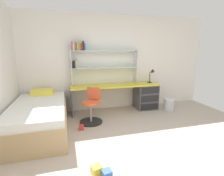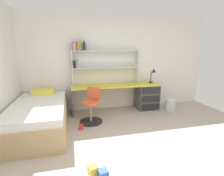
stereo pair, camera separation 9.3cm
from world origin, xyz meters
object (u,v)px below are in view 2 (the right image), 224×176
Objects in this scene: bookshelf_hutch at (97,59)px; bed_platform at (40,116)px; desk_lamp at (154,74)px; waste_bin at (170,105)px; toy_block_yellow_0 at (93,170)px; toy_block_blue_1 at (103,174)px; swivel_chair at (91,109)px; desk at (139,95)px; toy_block_red_2 at (81,127)px.

bookshelf_hutch is 0.87× the size of bed_platform.
bookshelf_hutch is 4.64× the size of desk_lamp.
bookshelf_hutch is 2.33m from waste_bin.
toy_block_yellow_0 is 0.15m from toy_block_blue_1.
waste_bin is (3.26, 0.37, -0.13)m from bed_platform.
swivel_chair is 2.38× the size of waste_bin.
desk is 1.94m from toy_block_red_2.
desk_lamp is 3.23m from toy_block_yellow_0.
desk_lamp is 3.01× the size of toy_block_yellow_0.
toy_block_red_2 is at bearing -150.84° from desk.
swivel_chair is 0.50m from toy_block_red_2.
toy_block_blue_1 is at bearing -137.58° from waste_bin.
toy_block_yellow_0 is at bearing 138.31° from toy_block_blue_1.
toy_block_blue_1 is (1.01, -1.69, -0.23)m from bed_platform.
bed_platform reaches higher than toy_block_yellow_0.
desk is 20.13× the size of toy_block_blue_1.
toy_block_red_2 is (-2.44, -0.56, -0.11)m from waste_bin.
desk is at bearing 154.87° from waste_bin.
bookshelf_hutch is 13.97× the size of toy_block_yellow_0.
desk is at bearing -177.04° from desk_lamp.
swivel_chair is at bearing 83.59° from toy_block_yellow_0.
bookshelf_hutch is at bearing 63.52° from toy_block_red_2.
desk is 1.51m from bookshelf_hutch.
bookshelf_hutch is at bearing 82.27° from toy_block_blue_1.
bed_platform is 1.98m from toy_block_blue_1.
waste_bin is at bearing 42.42° from toy_block_blue_1.
bed_platform is at bearing -146.85° from bookshelf_hutch.
desk_lamp is at bearing 14.52° from bed_platform.
waste_bin is at bearing 6.47° from bed_platform.
waste_bin reaches higher than toy_block_blue_1.
toy_block_blue_1 is (-1.92, -2.45, -0.92)m from desk_lamp.
toy_block_yellow_0 is (-0.46, -2.47, -1.34)m from bookshelf_hutch.
waste_bin is 3.05m from toy_block_blue_1.
toy_block_yellow_0 is at bearing -124.37° from desk.
toy_block_red_2 is at bearing -116.48° from bookshelf_hutch.
desk_lamp is at bearing 51.92° from toy_block_blue_1.
desk_lamp is 2.05m from swivel_chair.
desk_lamp reaches higher than waste_bin.
toy_block_yellow_0 is (-2.37, -1.96, -0.10)m from waste_bin.
bookshelf_hutch reaches higher than desk_lamp.
swivel_chair is (-0.27, -0.74, -1.10)m from bookshelf_hutch.
bed_platform is (-1.36, -0.89, -1.12)m from bookshelf_hutch.
toy_block_red_2 is at bearing -128.48° from swivel_chair.
swivel_chair reaches higher than bed_platform.
bookshelf_hutch reaches higher than toy_block_yellow_0.
desk is 0.89m from waste_bin.
bed_platform is 6.16× the size of waste_bin.
toy_block_blue_1 is at bearing -128.08° from desk_lamp.
toy_block_blue_1 is (-0.08, -1.83, -0.25)m from swivel_chair.
desk is 2.59m from bed_platform.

